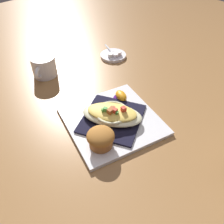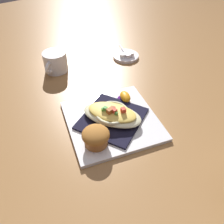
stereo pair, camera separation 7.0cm
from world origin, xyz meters
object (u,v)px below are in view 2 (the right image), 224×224
object	(u,v)px
spoon	(125,53)
creamer_cup_2	(131,54)
creamer_saucer	(126,56)
square_plate	(112,120)
muffin	(96,137)
coffee_mug	(55,63)
orange_garnish	(125,97)
creamer_cup_0	(123,56)
gratin_dish	(112,114)
creamer_cup_1	(128,56)

from	to	relation	value
spoon	creamer_cup_2	world-z (taller)	creamer_cup_2
creamer_saucer	spoon	xyz separation A→B (m)	(-0.01, 0.00, 0.01)
square_plate	creamer_cup_2	size ratio (longest dim) A/B	11.16
muffin	coffee_mug	distance (m)	0.43
orange_garnish	creamer_cup_0	world-z (taller)	orange_garnish
muffin	creamer_cup_0	xyz separation A→B (m)	(-0.34, 0.34, -0.02)
spoon	creamer_cup_0	distance (m)	0.03
muffin	coffee_mug	world-z (taller)	coffee_mug
square_plate	gratin_dish	size ratio (longest dim) A/B	1.30
creamer_saucer	creamer_cup_1	size ratio (longest dim) A/B	4.64
creamer_cup_1	creamer_cup_2	size ratio (longest dim) A/B	1.00
orange_garnish	creamer_saucer	xyz separation A→B (m)	(-0.24, 0.18, -0.02)
creamer_cup_0	creamer_cup_1	size ratio (longest dim) A/B	1.00
gratin_dish	orange_garnish	size ratio (longest dim) A/B	3.35
gratin_dish	creamer_cup_1	world-z (taller)	gratin_dish
spoon	creamer_cup_0	size ratio (longest dim) A/B	4.36
orange_garnish	coffee_mug	xyz separation A→B (m)	(-0.31, -0.11, 0.01)
creamer_saucer	creamer_cup_0	size ratio (longest dim) A/B	4.64
square_plate	creamer_cup_0	size ratio (longest dim) A/B	11.16
muffin	spoon	size ratio (longest dim) A/B	0.73
creamer_cup_1	creamer_cup_0	bearing A→B (deg)	-133.78
creamer_cup_2	muffin	bearing A→B (deg)	-48.97
creamer_cup_2	creamer_saucer	bearing A→B (deg)	-146.43
square_plate	gratin_dish	bearing A→B (deg)	-18.17
square_plate	creamer_cup_1	xyz separation A→B (m)	(-0.27, 0.26, 0.01)
spoon	muffin	bearing A→B (deg)	-45.76
spoon	square_plate	bearing A→B (deg)	-42.39
spoon	creamer_cup_0	xyz separation A→B (m)	(0.02, -0.03, 0.00)
square_plate	muffin	bearing A→B (deg)	-58.94
muffin	gratin_dish	bearing A→B (deg)	121.01
gratin_dish	creamer_saucer	size ratio (longest dim) A/B	1.85
gratin_dish	creamer_saucer	bearing A→B (deg)	137.22
creamer_cup_1	muffin	bearing A→B (deg)	-47.54
creamer_saucer	creamer_cup_1	world-z (taller)	creamer_cup_1
orange_garnish	coffee_mug	size ratio (longest dim) A/B	0.57
spoon	creamer_cup_1	bearing A→B (deg)	-17.99
muffin	orange_garnish	bearing A→B (deg)	121.34
gratin_dish	square_plate	bearing A→B (deg)	161.83
orange_garnish	creamer_cup_1	world-z (taller)	orange_garnish
orange_garnish	creamer_cup_0	distance (m)	0.28
creamer_cup_1	coffee_mug	bearing A→B (deg)	-108.86
orange_garnish	creamer_cup_2	world-z (taller)	orange_garnish
gratin_dish	creamer_cup_0	xyz separation A→B (m)	(-0.28, 0.25, -0.02)
spoon	orange_garnish	bearing A→B (deg)	-36.97
muffin	creamer_saucer	xyz separation A→B (m)	(-0.35, 0.36, -0.03)
creamer_saucer	orange_garnish	bearing A→B (deg)	-37.39
gratin_dish	creamer_cup_2	xyz separation A→B (m)	(-0.27, 0.29, -0.02)
square_plate	creamer_cup_0	bearing A→B (deg)	138.92
gratin_dish	creamer_cup_2	size ratio (longest dim) A/B	8.58
square_plate	spoon	bearing A→B (deg)	137.61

